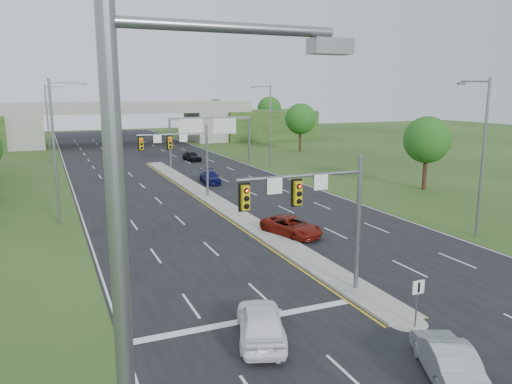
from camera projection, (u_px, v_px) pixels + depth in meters
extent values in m
plane|color=#284017|center=(355.00, 291.00, 25.60)|extent=(240.00, 240.00, 0.00)
cube|color=black|center=(181.00, 181.00, 57.17)|extent=(24.00, 160.00, 0.02)
cube|color=gray|center=(214.00, 200.00, 46.33)|extent=(2.00, 54.00, 0.16)
cone|color=gray|center=(407.00, 321.00, 21.97)|extent=(2.00, 2.00, 0.16)
cube|color=gold|center=(202.00, 202.00, 45.90)|extent=(0.12, 54.00, 0.01)
cube|color=gold|center=(226.00, 200.00, 46.78)|extent=(0.12, 54.00, 0.01)
cube|color=silver|center=(72.00, 188.00, 52.64)|extent=(0.12, 160.00, 0.01)
cube|color=silver|center=(274.00, 174.00, 61.69)|extent=(0.12, 160.00, 0.01)
cube|color=silver|center=(245.00, 321.00, 22.20)|extent=(10.50, 0.50, 0.01)
cylinder|color=slate|center=(358.00, 225.00, 24.91)|extent=(0.24, 0.24, 7.00)
cylinder|color=slate|center=(302.00, 176.00, 23.13)|extent=(6.50, 0.16, 0.16)
cube|color=#C3AC0C|center=(298.00, 193.00, 22.92)|extent=(0.35, 0.25, 1.10)
cube|color=#C3AC0C|center=(245.00, 198.00, 21.93)|extent=(0.35, 0.25, 1.10)
cube|color=black|center=(296.00, 193.00, 23.05)|extent=(0.55, 0.04, 1.30)
cube|color=black|center=(244.00, 197.00, 22.05)|extent=(0.55, 0.04, 1.30)
sphere|color=#FF0C05|center=(299.00, 186.00, 22.74)|extent=(0.20, 0.20, 0.20)
sphere|color=#FF0C05|center=(246.00, 191.00, 21.74)|extent=(0.20, 0.20, 0.20)
cube|color=white|center=(275.00, 186.00, 22.56)|extent=(0.75, 0.04, 0.75)
cube|color=white|center=(321.00, 182.00, 23.48)|extent=(0.75, 0.04, 0.75)
cylinder|color=slate|center=(207.00, 162.00, 47.46)|extent=(0.24, 0.24, 7.00)
cylinder|color=slate|center=(173.00, 134.00, 45.68)|extent=(6.50, 0.16, 0.16)
cube|color=#C3AC0C|center=(170.00, 143.00, 45.48)|extent=(0.35, 0.25, 1.10)
cube|color=#C3AC0C|center=(141.00, 144.00, 44.48)|extent=(0.35, 0.25, 1.10)
cube|color=black|center=(170.00, 143.00, 45.60)|extent=(0.55, 0.04, 1.30)
cube|color=black|center=(141.00, 144.00, 44.61)|extent=(0.55, 0.04, 1.30)
sphere|color=#FF0C05|center=(170.00, 139.00, 45.29)|extent=(0.20, 0.20, 0.20)
sphere|color=#FF0C05|center=(141.00, 140.00, 44.29)|extent=(0.20, 0.20, 0.20)
cube|color=white|center=(157.00, 139.00, 45.11)|extent=(0.75, 0.04, 0.75)
cube|color=white|center=(183.00, 138.00, 46.03)|extent=(0.75, 0.04, 0.75)
cylinder|color=slate|center=(416.00, 304.00, 21.32)|extent=(0.08, 0.08, 2.20)
cube|color=white|center=(418.00, 287.00, 21.12)|extent=(0.60, 0.04, 0.60)
cube|color=black|center=(419.00, 287.00, 21.09)|extent=(0.10, 0.02, 0.45)
cylinder|color=slate|center=(170.00, 143.00, 66.00)|extent=(0.28, 0.28, 6.60)
cylinder|color=slate|center=(249.00, 140.00, 70.33)|extent=(0.28, 0.28, 6.60)
cube|color=slate|center=(210.00, 118.00, 67.54)|extent=(11.50, 0.35, 0.35)
cube|color=#0D6117|center=(191.00, 127.00, 66.48)|extent=(3.20, 0.08, 2.00)
cube|color=#0D6117|center=(225.00, 126.00, 68.32)|extent=(3.20, 0.08, 2.00)
cube|color=silver|center=(191.00, 127.00, 66.43)|extent=(3.30, 0.03, 2.10)
cube|color=silver|center=(225.00, 126.00, 68.28)|extent=(3.30, 0.03, 2.10)
cube|color=gray|center=(26.00, 131.00, 90.66)|extent=(6.00, 12.00, 6.00)
cube|color=gray|center=(205.00, 126.00, 103.69)|extent=(6.00, 12.00, 6.00)
cube|color=#284017|center=(263.00, 124.00, 108.68)|extent=(20.00, 14.00, 6.00)
cube|color=gray|center=(121.00, 110.00, 96.46)|extent=(50.00, 12.00, 1.20)
cube|color=gray|center=(125.00, 105.00, 91.02)|extent=(50.00, 0.40, 0.90)
cube|color=gray|center=(116.00, 104.00, 101.49)|extent=(50.00, 0.40, 0.90)
cylinder|color=slate|center=(228.00, 28.00, 5.25)|extent=(2.50, 0.12, 0.12)
cube|color=slate|center=(330.00, 46.00, 5.76)|extent=(0.50, 0.25, 0.18)
cylinder|color=slate|center=(54.00, 153.00, 37.38)|extent=(0.20, 0.20, 11.00)
cylinder|color=slate|center=(67.00, 82.00, 36.83)|extent=(2.50, 0.12, 0.12)
cube|color=slate|center=(85.00, 85.00, 37.34)|extent=(0.50, 0.25, 0.18)
cylinder|color=slate|center=(48.00, 125.00, 68.95)|extent=(0.20, 0.20, 11.00)
cylinder|color=slate|center=(55.00, 87.00, 68.40)|extent=(2.50, 0.12, 0.12)
cube|color=slate|center=(64.00, 88.00, 68.91)|extent=(0.50, 0.25, 0.18)
cylinder|color=slate|center=(483.00, 159.00, 34.20)|extent=(0.20, 0.20, 11.00)
cylinder|color=slate|center=(476.00, 81.00, 32.69)|extent=(2.50, 0.12, 0.12)
cube|color=slate|center=(461.00, 83.00, 32.24)|extent=(0.50, 0.25, 0.18)
cylinder|color=slate|center=(270.00, 127.00, 65.77)|extent=(0.20, 0.20, 11.00)
cylinder|color=slate|center=(262.00, 86.00, 64.26)|extent=(2.50, 0.12, 0.12)
cube|color=slate|center=(253.00, 87.00, 63.82)|extent=(0.50, 0.25, 0.18)
cylinder|color=#382316|center=(425.00, 171.00, 51.68)|extent=(0.44, 0.44, 4.00)
sphere|color=#205416|center=(427.00, 140.00, 51.05)|extent=(4.80, 4.80, 4.80)
cylinder|color=#382316|center=(300.00, 139.00, 84.77)|extent=(0.44, 0.44, 4.25)
sphere|color=#205416|center=(301.00, 119.00, 84.09)|extent=(5.20, 5.20, 5.20)
cylinder|color=#382316|center=(216.00, 125.00, 119.18)|extent=(0.44, 0.44, 4.25)
sphere|color=#205416|center=(216.00, 111.00, 118.51)|extent=(5.60, 5.60, 5.60)
cylinder|color=#382316|center=(269.00, 123.00, 124.53)|extent=(0.44, 0.44, 4.50)
sphere|color=#205416|center=(269.00, 109.00, 123.81)|extent=(6.00, 6.00, 6.00)
imported|color=white|center=(261.00, 322.00, 20.38)|extent=(3.26, 4.98, 1.58)
imported|color=#A8AAB0|center=(446.00, 357.00, 17.82)|extent=(3.08, 4.43, 1.38)
imported|color=maroon|center=(292.00, 226.00, 35.22)|extent=(3.58, 5.29, 1.35)
imported|color=#0B0B42|center=(210.00, 177.00, 55.55)|extent=(2.45, 4.77, 1.33)
imported|color=black|center=(192.00, 156.00, 73.28)|extent=(2.28, 4.26, 1.38)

